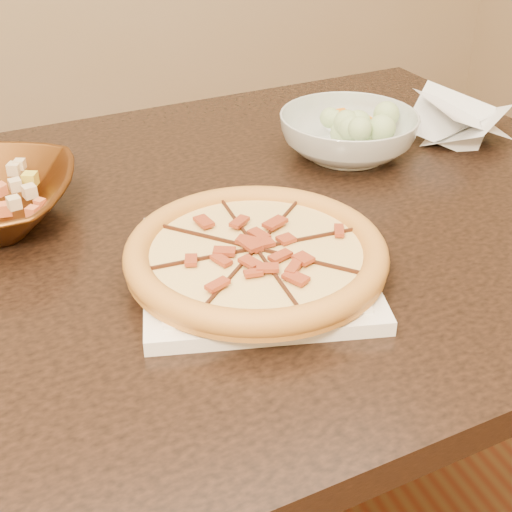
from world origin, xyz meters
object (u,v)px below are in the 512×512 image
(salad_bowl, at_px, (348,135))
(dining_table, at_px, (171,292))
(plate, at_px, (256,270))
(pizza, at_px, (256,253))

(salad_bowl, bearing_deg, dining_table, -158.56)
(dining_table, bearing_deg, plate, -63.92)
(dining_table, distance_m, pizza, 0.21)
(dining_table, bearing_deg, salad_bowl, 21.44)
(plate, distance_m, salad_bowl, 0.39)
(dining_table, xyz_separation_m, salad_bowl, (0.34, 0.14, 0.13))
(plate, xyz_separation_m, salad_bowl, (0.27, 0.28, 0.02))
(pizza, distance_m, salad_bowl, 0.39)
(plate, distance_m, pizza, 0.02)
(dining_table, height_order, pizza, pizza)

